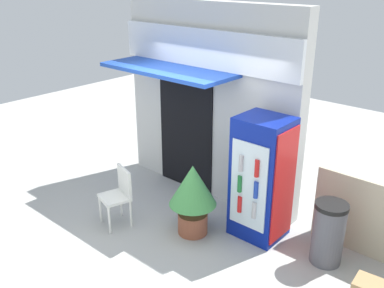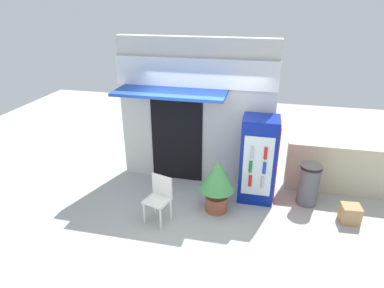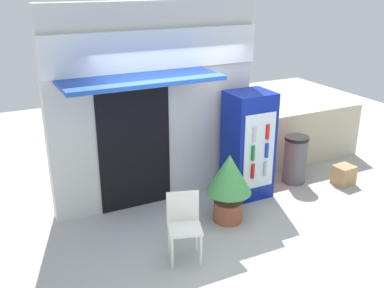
{
  "view_description": "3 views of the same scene",
  "coord_description": "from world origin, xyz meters",
  "px_view_note": "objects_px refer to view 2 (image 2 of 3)",
  "views": [
    {
      "loc": [
        4.01,
        -3.79,
        3.62
      ],
      "look_at": [
        0.35,
        0.38,
        1.36
      ],
      "focal_mm": 40.46,
      "sensor_mm": 36.0,
      "label": 1
    },
    {
      "loc": [
        1.17,
        -5.15,
        3.88
      ],
      "look_at": [
        -0.06,
        0.3,
        1.39
      ],
      "focal_mm": 30.83,
      "sensor_mm": 36.0,
      "label": 2
    },
    {
      "loc": [
        -2.71,
        -4.8,
        3.5
      ],
      "look_at": [
        -0.12,
        0.41,
        1.3
      ],
      "focal_mm": 41.65,
      "sensor_mm": 36.0,
      "label": 3
    }
  ],
  "objects_px": {
    "trash_bin": "(309,184)",
    "cardboard_box": "(350,214)",
    "potted_plant_near_shop": "(217,180)",
    "plastic_chair": "(159,195)",
    "drink_cooler": "(259,160)"
  },
  "relations": [
    {
      "from": "trash_bin",
      "to": "cardboard_box",
      "type": "distance_m",
      "value": 0.91
    },
    {
      "from": "potted_plant_near_shop",
      "to": "cardboard_box",
      "type": "bearing_deg",
      "value": 3.95
    },
    {
      "from": "drink_cooler",
      "to": "trash_bin",
      "type": "relative_size",
      "value": 2.06
    },
    {
      "from": "plastic_chair",
      "to": "potted_plant_near_shop",
      "type": "distance_m",
      "value": 1.14
    },
    {
      "from": "drink_cooler",
      "to": "cardboard_box",
      "type": "relative_size",
      "value": 5.15
    },
    {
      "from": "drink_cooler",
      "to": "potted_plant_near_shop",
      "type": "relative_size",
      "value": 1.66
    },
    {
      "from": "plastic_chair",
      "to": "cardboard_box",
      "type": "height_order",
      "value": "plastic_chair"
    },
    {
      "from": "drink_cooler",
      "to": "cardboard_box",
      "type": "distance_m",
      "value": 1.96
    },
    {
      "from": "drink_cooler",
      "to": "plastic_chair",
      "type": "distance_m",
      "value": 2.11
    },
    {
      "from": "plastic_chair",
      "to": "potted_plant_near_shop",
      "type": "xyz_separation_m",
      "value": [
        1.0,
        0.53,
        0.14
      ]
    },
    {
      "from": "potted_plant_near_shop",
      "to": "cardboard_box",
      "type": "distance_m",
      "value": 2.56
    },
    {
      "from": "potted_plant_near_shop",
      "to": "trash_bin",
      "type": "relative_size",
      "value": 1.24
    },
    {
      "from": "potted_plant_near_shop",
      "to": "trash_bin",
      "type": "height_order",
      "value": "potted_plant_near_shop"
    },
    {
      "from": "drink_cooler",
      "to": "potted_plant_near_shop",
      "type": "height_order",
      "value": "drink_cooler"
    },
    {
      "from": "plastic_chair",
      "to": "trash_bin",
      "type": "height_order",
      "value": "plastic_chair"
    }
  ]
}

